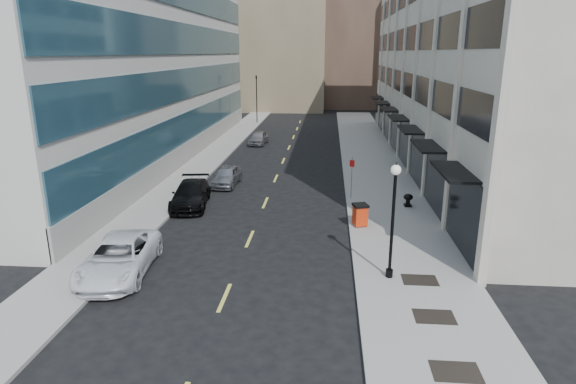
% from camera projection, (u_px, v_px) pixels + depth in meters
% --- Properties ---
extents(ground, '(160.00, 160.00, 0.00)m').
position_uv_depth(ground, '(212.00, 326.00, 16.36)').
color(ground, black).
rests_on(ground, ground).
extents(sidewalk_right, '(5.00, 80.00, 0.15)m').
position_uv_depth(sidewalk_right, '(378.00, 180.00, 34.86)').
color(sidewalk_right, gray).
rests_on(sidewalk_right, ground).
extents(sidewalk_left, '(3.00, 80.00, 0.15)m').
position_uv_depth(sidewalk_left, '(190.00, 176.00, 35.99)').
color(sidewalk_left, gray).
rests_on(sidewalk_left, ground).
extents(building_right, '(15.30, 46.50, 18.25)m').
position_uv_depth(building_right, '(495.00, 52.00, 38.30)').
color(building_right, beige).
rests_on(building_right, ground).
extents(building_left, '(16.14, 46.00, 20.00)m').
position_uv_depth(building_left, '(97.00, 39.00, 40.67)').
color(building_left, beige).
rests_on(building_left, ground).
extents(skyline_tan_near, '(14.00, 18.00, 28.00)m').
position_uv_depth(skyline_tan_near, '(283.00, 20.00, 77.80)').
color(skyline_tan_near, '#847456').
rests_on(skyline_tan_near, ground).
extents(skyline_brown, '(12.00, 16.00, 34.00)m').
position_uv_depth(skyline_brown, '(357.00, 2.00, 79.83)').
color(skyline_brown, brown).
rests_on(skyline_brown, ground).
extents(skyline_tan_far, '(12.00, 14.00, 22.00)m').
position_uv_depth(skyline_tan_far, '(234.00, 41.00, 89.02)').
color(skyline_tan_far, '#847456').
rests_on(skyline_tan_far, ground).
extents(skyline_stone, '(10.00, 14.00, 20.00)m').
position_uv_depth(skyline_stone, '(421.00, 45.00, 75.24)').
color(skyline_stone, beige).
rests_on(skyline_stone, ground).
extents(grate_near, '(1.40, 1.00, 0.01)m').
position_uv_depth(grate_near, '(456.00, 372.00, 13.79)').
color(grate_near, black).
rests_on(grate_near, sidewalk_right).
extents(grate_mid, '(1.40, 1.00, 0.01)m').
position_uv_depth(grate_mid, '(434.00, 317.00, 16.66)').
color(grate_mid, black).
rests_on(grate_mid, sidewalk_right).
extents(grate_far, '(1.40, 1.00, 0.01)m').
position_uv_depth(grate_far, '(420.00, 280.00, 19.34)').
color(grate_far, black).
rests_on(grate_far, sidewalk_right).
extents(road_centerline, '(0.15, 68.20, 0.01)m').
position_uv_depth(road_centerline, '(271.00, 189.00, 32.62)').
color(road_centerline, '#D8CC4C').
rests_on(road_centerline, ground).
extents(traffic_signal, '(0.66, 0.66, 6.98)m').
position_uv_depth(traffic_signal, '(256.00, 79.00, 61.11)').
color(traffic_signal, black).
rests_on(traffic_signal, ground).
extents(car_white_van, '(2.99, 5.61, 1.50)m').
position_uv_depth(car_white_van, '(119.00, 257.00, 20.00)').
color(car_white_van, white).
rests_on(car_white_van, ground).
extents(car_black_pickup, '(2.67, 5.24, 1.46)m').
position_uv_depth(car_black_pickup, '(191.00, 194.00, 28.95)').
color(car_black_pickup, black).
rests_on(car_black_pickup, ground).
extents(car_silver_sedan, '(1.72, 3.98, 1.34)m').
position_uv_depth(car_silver_sedan, '(227.00, 176.00, 33.48)').
color(car_silver_sedan, gray).
rests_on(car_silver_sedan, ground).
extents(car_grey_sedan, '(1.81, 3.95, 1.31)m').
position_uv_depth(car_grey_sedan, '(259.00, 138.00, 48.42)').
color(car_grey_sedan, slate).
rests_on(car_grey_sedan, ground).
extents(trash_bin, '(0.91, 0.92, 1.19)m').
position_uv_depth(trash_bin, '(360.00, 214.00, 25.22)').
color(trash_bin, red).
rests_on(trash_bin, sidewalk_right).
extents(lamppost, '(0.40, 0.40, 4.80)m').
position_uv_depth(lamppost, '(393.00, 211.00, 18.84)').
color(lamppost, black).
rests_on(lamppost, sidewalk_right).
extents(sign_post, '(0.29, 0.14, 2.60)m').
position_uv_depth(sign_post, '(352.00, 172.00, 29.76)').
color(sign_post, slate).
rests_on(sign_post, sidewalk_right).
extents(urn_planter, '(0.55, 0.55, 0.76)m').
position_uv_depth(urn_planter, '(408.00, 199.00, 28.47)').
color(urn_planter, black).
rests_on(urn_planter, sidewalk_right).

